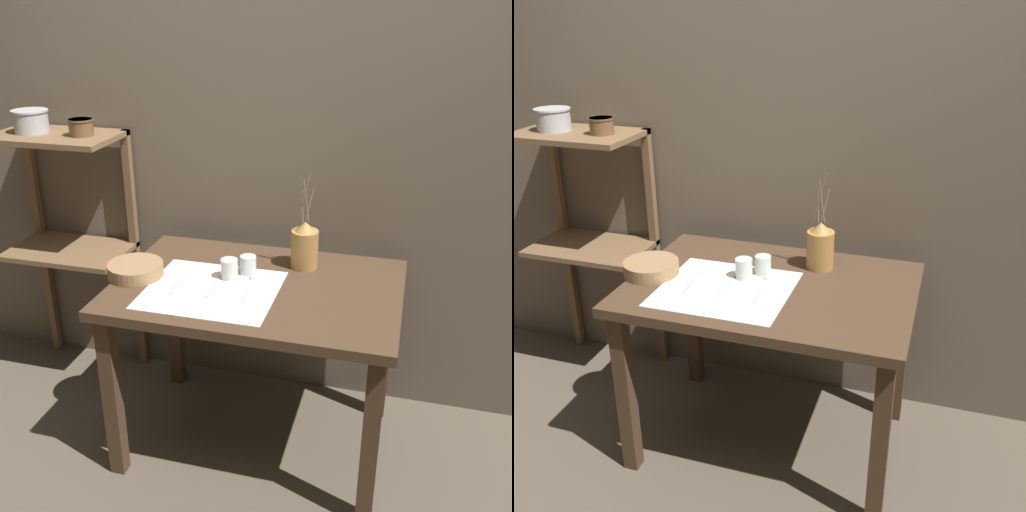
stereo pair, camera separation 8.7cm
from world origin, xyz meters
TOP-DOWN VIEW (x-y plane):
  - ground_plane at (0.00, 0.00)m, footprint 12.00×12.00m
  - stone_wall_back at (0.00, 0.49)m, footprint 7.00×0.06m
  - wooden_table at (0.00, 0.00)m, footprint 1.12×0.76m
  - wooden_shelf_unit at (-0.99, 0.31)m, footprint 0.56×0.35m
  - linen_cloth at (-0.15, -0.09)m, footprint 0.50×0.45m
  - pitcher_with_flowers at (0.15, 0.21)m, footprint 0.11×0.11m
  - wooden_bowl at (-0.49, -0.05)m, footprint 0.22×0.22m
  - glass_tumbler_near at (-0.12, 0.02)m, footprint 0.07×0.07m
  - glass_tumbler_far at (-0.06, 0.08)m, footprint 0.07×0.07m
  - fork_outer at (-0.30, -0.08)m, footprint 0.02×0.20m
  - knife_center at (-0.15, -0.06)m, footprint 0.02×0.20m
  - spoon_outer at (-0.02, -0.01)m, footprint 0.04×0.21m
  - metal_pot_large at (-1.10, 0.27)m, footprint 0.16×0.16m
  - metal_pot_small at (-0.86, 0.27)m, footprint 0.11×0.11m

SIDE VIEW (x-z plane):
  - ground_plane at x=0.00m, z-range 0.00..0.00m
  - wooden_table at x=0.00m, z-range 0.27..1.03m
  - linen_cloth at x=-0.15m, z-range 0.76..0.77m
  - fork_outer at x=-0.30m, z-range 0.77..0.77m
  - knife_center at x=-0.15m, z-range 0.77..0.77m
  - spoon_outer at x=-0.02m, z-range 0.76..0.78m
  - wooden_bowl at x=-0.49m, z-range 0.76..0.82m
  - glass_tumbler_far at x=-0.06m, z-range 0.77..0.84m
  - glass_tumbler_near at x=-0.12m, z-range 0.77..0.85m
  - pitcher_with_flowers at x=0.15m, z-range 0.65..1.06m
  - wooden_shelf_unit at x=-0.99m, z-range 0.25..1.49m
  - stone_wall_back at x=0.00m, z-range 0.00..2.40m
  - metal_pot_small at x=-0.86m, z-range 1.24..1.31m
  - metal_pot_large at x=-1.10m, z-range 1.24..1.34m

